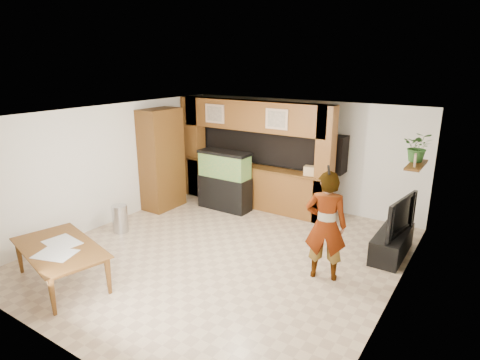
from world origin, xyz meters
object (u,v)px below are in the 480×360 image
Objects in this scene: pantry_cabinet at (162,159)px; dining_table at (59,266)px; aquarium at (225,181)px; person at (326,226)px; television at (395,215)px.

pantry_cabinet reaches higher than dining_table.
pantry_cabinet reaches higher than aquarium.
person is (4.59, -1.02, -0.28)m from pantry_cabinet.
aquarium is (1.34, 0.72, -0.51)m from pantry_cabinet.
pantry_cabinet is 3.83m from dining_table.
person is at bearing 50.36° from dining_table.
television is 0.65× the size of person.
person is at bearing -12.57° from pantry_cabinet.
television is (4.01, -0.30, 0.10)m from aquarium.
aquarium is 3.69m from person.
pantry_cabinet is at bearing -151.60° from aquarium.
television is at bearing -135.66° from person.
person reaches higher than television.
aquarium is at bearing 28.33° from pantry_cabinet.
pantry_cabinet is 1.60m from aquarium.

